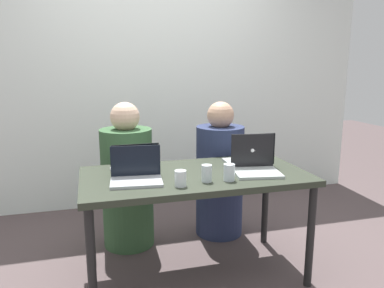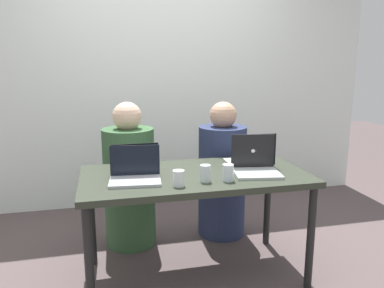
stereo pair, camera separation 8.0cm
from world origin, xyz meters
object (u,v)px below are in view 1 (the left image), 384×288
Objects in this scene: person_on_right at (220,176)px; water_glass_center at (207,174)px; laptop_front_right at (255,165)px; laptop_back_left at (135,167)px; person_on_left at (127,183)px; laptop_back_right at (249,158)px; laptop_front_left at (136,174)px; water_glass_right at (229,173)px; water_glass_left at (180,179)px.

water_glass_center is at bearing 79.54° from person_on_right.
person_on_right is 3.45× the size of laptop_front_right.
person_on_right is 0.95m from laptop_back_left.
person_on_left is 0.77m from person_on_right.
laptop_front_right is (-0.04, -0.19, 0.00)m from laptop_back_right.
person_on_right is at bearing -83.02° from laptop_back_right.
laptop_back_left is 2.87× the size of water_glass_center.
person_on_right is 3.48× the size of laptop_front_left.
person_on_left is 1.00m from water_glass_right.
laptop_front_left is at bearing 72.77° from person_on_left.
water_glass_center is (0.40, -0.78, 0.26)m from person_on_left.
person_on_right is at bearing 74.12° from water_glass_right.
laptop_front_left is (-0.78, -0.67, 0.27)m from person_on_right.
water_glass_left is at bearing -155.12° from laptop_front_right.
water_glass_center is (-0.37, -0.10, -0.01)m from laptop_front_right.
person_on_right is at bearing 46.73° from laptop_front_left.
laptop_front_right reaches higher than water_glass_right.
laptop_front_right is at bearing 5.43° from laptop_front_left.
laptop_front_right reaches higher than laptop_back_right.
water_glass_right is (-0.23, -0.12, -0.01)m from laptop_front_right.
laptop_front_right is (0.77, -0.68, 0.27)m from person_on_left.
person_on_left is at bearing 148.42° from laptop_front_right.
person_on_right reaches higher than laptop_front_right.
laptop_back_right is 0.96× the size of laptop_front_left.
water_glass_right is (0.54, -0.30, -0.00)m from laptop_back_left.
laptop_back_right is 3.31× the size of water_glass_left.
water_glass_right is 0.31m from water_glass_left.
water_glass_right is at bearing 107.64° from person_on_left.
water_glass_right and water_glass_center have the same top height.
laptop_front_right is (0.77, -0.18, 0.01)m from laptop_back_left.
laptop_back_left is at bearing 47.58° from person_on_right.
person_on_right reaches higher than water_glass_right.
water_glass_center is at bearing 37.66° from laptop_back_right.
laptop_back_left is 0.79m from laptop_front_right.
person_on_left is 1.06m from laptop_front_right.
laptop_front_right is 3.48× the size of water_glass_left.
laptop_front_left is 3.46× the size of water_glass_left.
laptop_back_left is (0.00, -0.50, 0.27)m from person_on_left.
person_on_left reaches higher than person_on_right.
water_glass_center is 0.18m from water_glass_left.
water_glass_center is at bearing 173.45° from water_glass_right.
person_on_right is at bearing 64.93° from water_glass_center.
person_on_right is 1.02m from water_glass_left.
water_glass_center reaches higher than water_glass_left.
laptop_back_left is at bearing 92.29° from laptop_front_left.
laptop_back_left is at bearing 124.60° from water_glass_left.
water_glass_center is (-0.14, 0.02, 0.00)m from water_glass_right.
water_glass_right is (-0.27, -0.31, -0.01)m from laptop_back_right.
water_glass_center is at bearing 143.84° from laptop_back_left.
person_on_left is 12.21× the size of water_glass_left.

